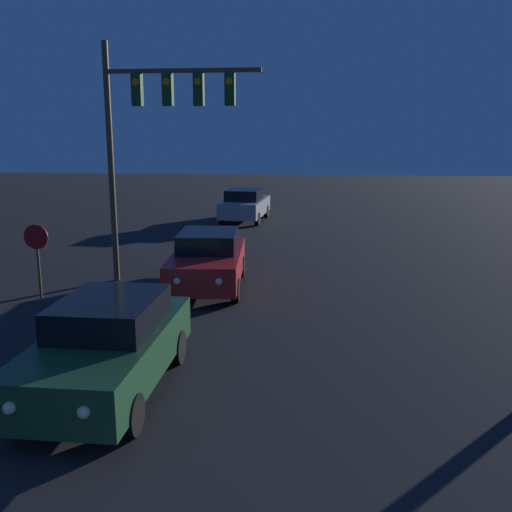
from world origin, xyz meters
name	(u,v)px	position (x,y,z in m)	size (l,w,h in m)	color
car_near	(108,345)	(-2.19, 7.34, 0.84)	(1.99, 4.56, 1.64)	#1E4728
car_mid	(208,260)	(-1.73, 14.19, 0.84)	(2.24, 4.65, 1.64)	#B21E1E
car_far	(245,205)	(-2.25, 27.02, 0.84)	(2.22, 4.64, 1.64)	#99999E
traffic_signal_mast	(154,118)	(-3.33, 14.76, 4.84)	(4.54, 0.30, 6.97)	brown
stop_sign	(37,250)	(-5.72, 11.94, 1.49)	(0.64, 0.07, 2.16)	brown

